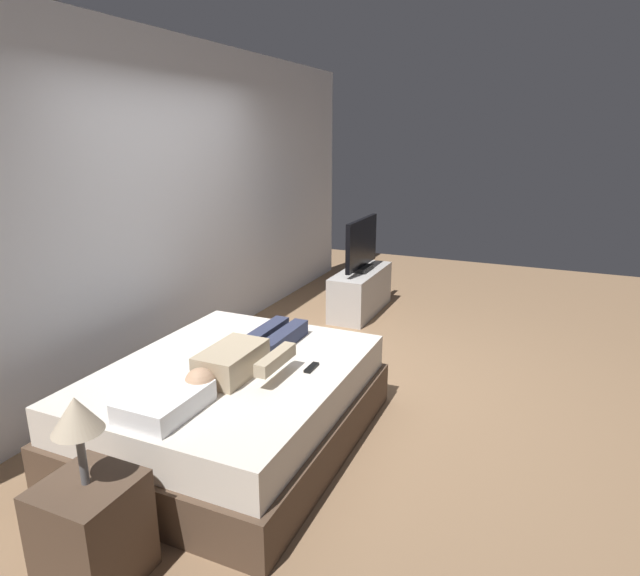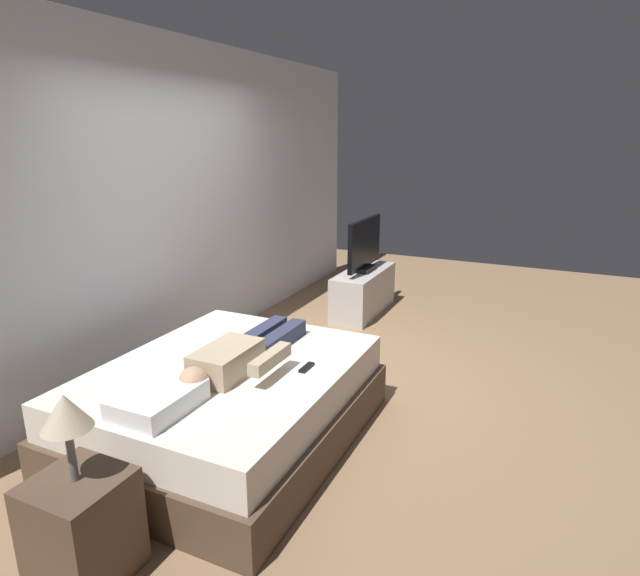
{
  "view_description": "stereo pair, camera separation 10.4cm",
  "coord_description": "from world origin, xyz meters",
  "views": [
    {
      "loc": [
        -3.69,
        -1.5,
        2.01
      ],
      "look_at": [
        0.45,
        0.33,
        0.69
      ],
      "focal_mm": 30.12,
      "sensor_mm": 36.0,
      "label": 1
    },
    {
      "loc": [
        -3.65,
        -1.59,
        2.01
      ],
      "look_at": [
        0.45,
        0.33,
        0.69
      ],
      "focal_mm": 30.12,
      "sensor_mm": 36.0,
      "label": 2
    }
  ],
  "objects": [
    {
      "name": "nightstand",
      "position": [
        -2.25,
        0.26,
        0.26
      ],
      "size": [
        0.4,
        0.4,
        0.52
      ],
      "primitive_type": "cube",
      "color": "brown",
      "rests_on": "ground"
    },
    {
      "name": "tv",
      "position": [
        1.9,
        0.45,
        0.78
      ],
      "size": [
        0.88,
        0.2,
        0.59
      ],
      "color": "black",
      "rests_on": "tv_stand"
    },
    {
      "name": "tv_stand",
      "position": [
        1.9,
        0.45,
        0.25
      ],
      "size": [
        1.1,
        0.4,
        0.5
      ],
      "primitive_type": "cube",
      "color": "#B7B2AD",
      "rests_on": "ground"
    },
    {
      "name": "lamp",
      "position": [
        -2.25,
        0.26,
        0.85
      ],
      "size": [
        0.22,
        0.22,
        0.42
      ],
      "color": "#59595B",
      "rests_on": "nightstand"
    },
    {
      "name": "bed",
      "position": [
        -0.99,
        0.33,
        0.26
      ],
      "size": [
        1.93,
        1.57,
        0.54
      ],
      "color": "brown",
      "rests_on": "ground"
    },
    {
      "name": "ground_plane",
      "position": [
        0.0,
        0.0,
        0.0
      ],
      "size": [
        10.0,
        10.0,
        0.0
      ],
      "primitive_type": "plane",
      "color": "#8C6B4C"
    },
    {
      "name": "pillow",
      "position": [
        -1.63,
        0.33,
        0.6
      ],
      "size": [
        0.48,
        0.34,
        0.12
      ],
      "primitive_type": "cube",
      "color": "white",
      "rests_on": "bed"
    },
    {
      "name": "remote",
      "position": [
        -0.81,
        -0.17,
        0.55
      ],
      "size": [
        0.15,
        0.04,
        0.02
      ],
      "primitive_type": "cube",
      "color": "black",
      "rests_on": "bed"
    },
    {
      "name": "person",
      "position": [
        -0.96,
        0.24,
        0.62
      ],
      "size": [
        1.26,
        0.46,
        0.18
      ],
      "color": "tan",
      "rests_on": "bed"
    },
    {
      "name": "back_wall",
      "position": [
        0.4,
        1.58,
        1.4
      ],
      "size": [
        6.4,
        0.1,
        2.8
      ],
      "primitive_type": "cube",
      "color": "silver",
      "rests_on": "ground"
    }
  ]
}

